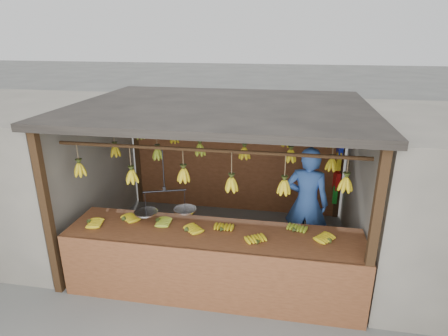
# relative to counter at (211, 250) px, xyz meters

# --- Properties ---
(ground) EXTENTS (80.00, 80.00, 0.00)m
(ground) POSITION_rel_counter_xyz_m (-0.10, 1.24, -0.72)
(ground) COLOR #5B5B57
(stall) EXTENTS (4.30, 3.30, 2.40)m
(stall) POSITION_rel_counter_xyz_m (-0.10, 1.56, 1.25)
(stall) COLOR black
(stall) RESTS_ON ground
(neighbor_left) EXTENTS (3.00, 3.00, 2.30)m
(neighbor_left) POSITION_rel_counter_xyz_m (-3.70, 1.24, 0.43)
(neighbor_left) COLOR slate
(neighbor_left) RESTS_ON ground
(counter) EXTENTS (3.93, 0.89, 0.96)m
(counter) POSITION_rel_counter_xyz_m (0.00, 0.00, 0.00)
(counter) COLOR brown
(counter) RESTS_ON ground
(hanging_bananas) EXTENTS (3.63, 2.25, 0.39)m
(hanging_bananas) POSITION_rel_counter_xyz_m (-0.10, 1.23, 0.90)
(hanging_bananas) COLOR gold
(hanging_bananas) RESTS_ON ground
(balance_scale) EXTENTS (0.80, 0.48, 0.91)m
(balance_scale) POSITION_rel_counter_xyz_m (-0.67, 0.24, 0.43)
(balance_scale) COLOR black
(balance_scale) RESTS_ON ground
(vendor) EXTENTS (0.73, 0.54, 1.81)m
(vendor) POSITION_rel_counter_xyz_m (1.25, 1.26, 0.19)
(vendor) COLOR #3359A5
(vendor) RESTS_ON ground
(bag_bundles) EXTENTS (0.08, 0.26, 1.29)m
(bag_bundles) POSITION_rel_counter_xyz_m (1.84, 2.59, 0.30)
(bag_bundles) COLOR #1426BF
(bag_bundles) RESTS_ON ground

